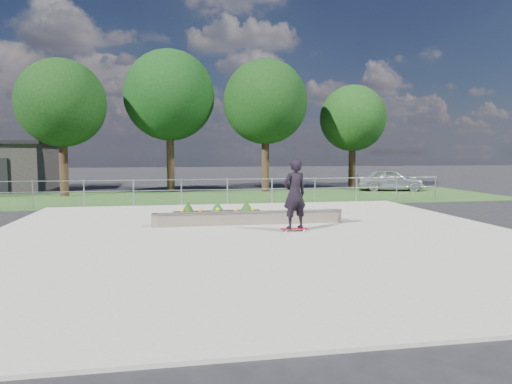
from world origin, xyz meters
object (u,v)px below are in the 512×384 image
skateboarder (295,194)px  parked_car (389,180)px  grind_ledge (249,218)px  planter_bed (218,214)px

skateboarder → parked_car: skateboarder is taller
grind_ledge → planter_bed: planter_bed is taller
skateboarder → parked_car: 16.01m
grind_ledge → planter_bed: 1.45m
grind_ledge → planter_bed: (-0.86, 1.16, -0.02)m
planter_bed → skateboarder: (1.95, -2.67, 0.90)m
parked_car → planter_bed: bearing=144.8°
skateboarder → parked_car: (9.38, 12.97, -0.47)m
skateboarder → parked_car: size_ratio=0.53×
planter_bed → skateboarder: 3.42m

